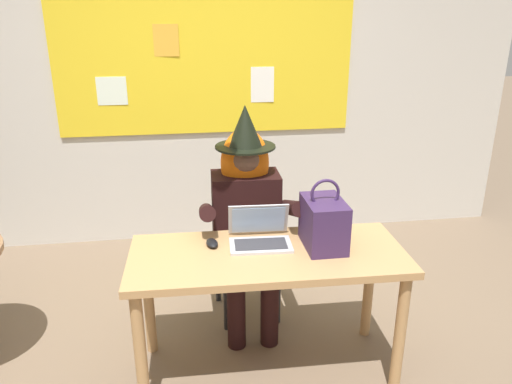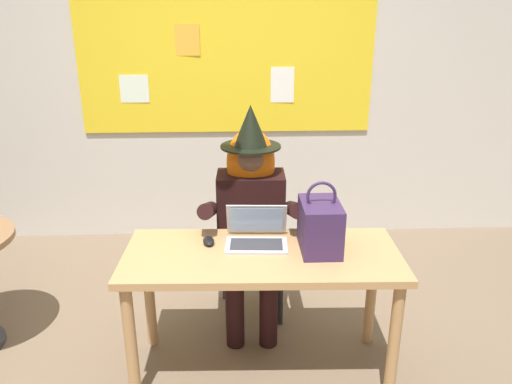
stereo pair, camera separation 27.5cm
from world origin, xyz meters
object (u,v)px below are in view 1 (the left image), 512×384
(desk_main, at_px, (268,270))
(handbag, at_px, (324,223))
(laptop, at_px, (260,235))
(chair_at_desk, at_px, (244,238))
(computer_mouse, at_px, (212,243))
(person_costumed, at_px, (247,206))

(desk_main, xyz_separation_m, handbag, (0.30, 0.03, 0.24))
(laptop, distance_m, handbag, 0.35)
(laptop, relative_size, handbag, 0.91)
(chair_at_desk, bearing_deg, handbag, 25.05)
(chair_at_desk, relative_size, computer_mouse, 8.67)
(desk_main, height_order, laptop, laptop)
(desk_main, relative_size, laptop, 4.24)
(desk_main, distance_m, chair_at_desk, 0.68)
(chair_at_desk, bearing_deg, laptop, -1.68)
(handbag, bearing_deg, person_costumed, 124.04)
(handbag, bearing_deg, desk_main, -173.79)
(person_costumed, relative_size, computer_mouse, 13.46)
(desk_main, height_order, chair_at_desk, chair_at_desk)
(desk_main, xyz_separation_m, laptop, (-0.02, 0.12, 0.15))
(person_costumed, distance_m, handbag, 0.62)
(desk_main, bearing_deg, laptop, 101.00)
(chair_at_desk, distance_m, laptop, 0.61)
(desk_main, bearing_deg, computer_mouse, 157.36)
(handbag, bearing_deg, chair_at_desk, 118.80)
(person_costumed, distance_m, laptop, 0.42)
(desk_main, relative_size, computer_mouse, 14.00)
(person_costumed, xyz_separation_m, computer_mouse, (-0.24, -0.42, -0.03))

